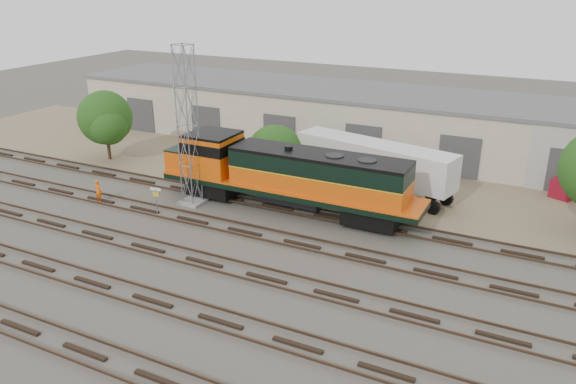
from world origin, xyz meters
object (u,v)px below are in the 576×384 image
at_px(locomotive, 284,174).
at_px(worker, 98,191).
at_px(semi_trailer, 377,162).
at_px(signal_tower, 188,130).

height_order(locomotive, worker, locomotive).
height_order(locomotive, semi_trailer, locomotive).
bearing_deg(signal_tower, semi_trailer, 35.25).
height_order(locomotive, signal_tower, signal_tower).
bearing_deg(locomotive, semi_trailer, 51.62).
bearing_deg(worker, semi_trailer, -141.51).
bearing_deg(locomotive, worker, -159.74).
bearing_deg(worker, signal_tower, -149.13).
xyz_separation_m(locomotive, semi_trailer, (4.67, 5.89, -0.17)).
relative_size(locomotive, semi_trailer, 1.49).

